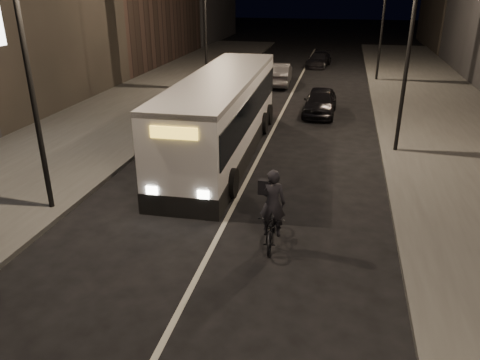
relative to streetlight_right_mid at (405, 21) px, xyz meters
The scene contains 12 objects.
ground 14.18m from the streetlight_right_mid, 113.96° to the right, with size 180.00×180.00×0.00m, color black.
sidewalk_right 6.48m from the streetlight_right_mid, 32.26° to the left, with size 7.00×70.00×0.16m, color #3C3C39.
sidewalk_left 14.94m from the streetlight_right_mid, behind, with size 7.00×70.00×0.16m, color #3C3C39.
streetlight_right_mid is the anchor object (origin of this frame).
streetlight_right_far 16.00m from the streetlight_right_mid, 90.00° to the left, with size 1.20×0.44×8.12m.
streetlight_left_near 13.33m from the streetlight_right_mid, 143.12° to the right, with size 1.20×0.44×8.12m.
streetlight_left_far 14.62m from the streetlight_right_mid, 136.84° to the left, with size 1.20×0.44×8.12m.
city_bus 7.93m from the streetlight_right_mid, 167.95° to the right, with size 3.09×12.36×3.31m.
cyclist_on_bicycle 10.42m from the streetlight_right_mid, 113.58° to the right, with size 0.80×2.03×2.31m.
car_near 8.08m from the streetlight_right_mid, 119.65° to the left, with size 1.68×4.18×1.42m, color black.
car_mid 15.43m from the streetlight_right_mid, 116.60° to the left, with size 1.65×4.73×1.56m, color #3E3E41.
car_far 22.55m from the streetlight_right_mid, 101.18° to the left, with size 1.66×4.09×1.19m, color black.
Camera 1 is at (3.12, -7.83, 6.78)m, focal length 35.00 mm.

